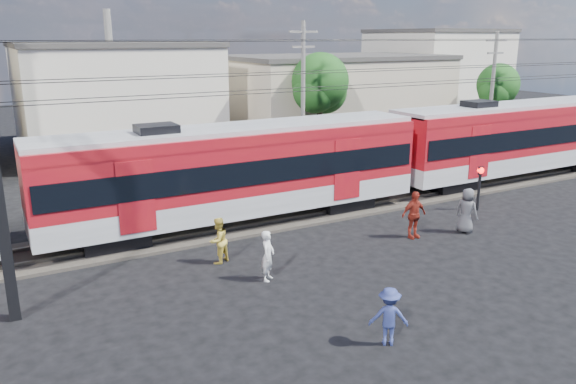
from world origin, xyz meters
The scene contains 21 objects.
ground centered at (0.00, 0.00, 0.00)m, with size 120.00×120.00×0.00m, color black.
track_bed centered at (0.00, 8.00, 0.06)m, with size 70.00×3.40×0.12m, color #2D2823.
rail_near centered at (0.00, 7.25, 0.18)m, with size 70.00×0.12×0.12m, color #59544C.
rail_far centered at (0.00, 8.75, 0.18)m, with size 70.00×0.12×0.12m, color #59544C.
commuter_train centered at (-1.01, 8.00, 2.40)m, with size 50.30×3.08×4.17m.
catenary centered at (-8.65, 8.00, 5.14)m, with size 70.00×9.30×7.52m.
building_midwest centered at (-2.00, 27.00, 3.66)m, with size 12.24×12.24×7.30m.
building_mideast centered at (14.00, 24.00, 3.16)m, with size 16.32×10.20×6.30m.
building_east centered at (28.00, 28.00, 4.16)m, with size 10.20×10.20×8.30m.
utility_pole_mid centered at (6.00, 15.00, 4.53)m, with size 1.80×0.24×8.50m.
utility_pole_east centered at (20.00, 14.00, 4.28)m, with size 1.80×0.24×8.00m.
tree_near centered at (9.19, 18.09, 4.66)m, with size 3.82×3.64×6.72m.
tree_far centered at (24.19, 17.09, 3.99)m, with size 3.36×3.12×5.76m.
pedestrian_a centered at (-2.59, 2.44, 0.84)m, with size 0.61×0.40×1.68m, color silver.
pedestrian_b centered at (-3.45, 4.55, 0.82)m, with size 0.80×0.62×1.64m, color gold.
pedestrian_c centered at (-1.67, -2.57, 0.78)m, with size 1.01×0.58×1.56m, color navy.
pedestrian_d centered at (4.19, 3.25, 0.95)m, with size 1.11×0.46×1.89m, color maroon.
pedestrian_e centered at (6.47, 2.71, 0.92)m, with size 0.90×0.58×1.84m, color #47474B.
car_silver centered at (24.83, 12.04, 0.62)m, with size 1.47×3.66×1.25m, color #ABACB2.
car_white centered at (25.33, 12.50, 0.70)m, with size 1.48×4.23×1.40m, color silver.
crossing_signal centered at (9.19, 4.63, 1.42)m, with size 0.30×0.30×2.05m.
Camera 1 is at (-10.12, -12.64, 7.64)m, focal length 35.00 mm.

